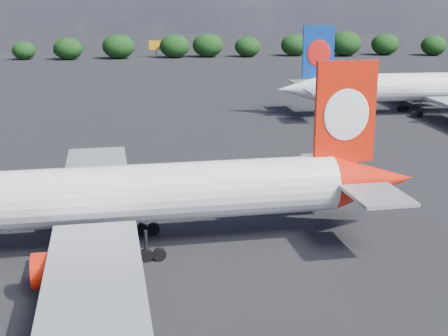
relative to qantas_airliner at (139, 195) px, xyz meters
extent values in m
plane|color=black|center=(-9.58, 43.20, -4.58)|extent=(500.00, 500.00, 0.00)
cylinder|color=white|center=(-1.61, -0.13, 0.15)|extent=(36.23, 7.54, 4.73)
cone|color=red|center=(20.09, 1.58, 0.15)|extent=(7.92, 5.31, 4.73)
cube|color=red|center=(17.26, 1.36, 6.21)|extent=(5.23, 0.88, 8.52)
ellipsoid|color=white|center=(17.29, 1.08, 6.04)|extent=(3.98, 0.50, 4.35)
ellipsoid|color=white|center=(17.24, 1.64, 6.04)|extent=(3.98, 0.50, 4.35)
cube|color=#919498|center=(18.62, -3.76, 0.53)|extent=(4.69, 6.00, 0.28)
cube|color=#919498|center=(17.80, 6.62, 0.53)|extent=(4.69, 6.00, 0.28)
cube|color=#919498|center=(-2.53, -12.54, -1.36)|extent=(7.62, 19.35, 0.52)
cube|color=#919498|center=(-4.46, 11.99, -1.36)|extent=(7.62, 19.35, 0.52)
cylinder|color=red|center=(-4.79, -7.97, -2.60)|extent=(4.92, 2.92, 2.56)
cube|color=#919498|center=(-4.79, -7.97, -1.93)|extent=(2.10, 0.45, 1.14)
cylinder|color=red|center=(-5.98, 7.12, -2.60)|extent=(4.92, 2.92, 2.56)
cube|color=#919498|center=(-5.98, 7.12, -1.93)|extent=(2.10, 0.45, 1.14)
cylinder|color=black|center=(0.50, -2.81, -3.16)|extent=(0.28, 0.28, 2.37)
cylinder|color=black|center=(0.50, -2.81, -4.06)|extent=(1.07, 0.51, 1.04)
cylinder|color=black|center=(1.54, -2.73, -4.06)|extent=(1.07, 0.51, 1.04)
cylinder|color=black|center=(0.06, 2.85, -3.16)|extent=(0.28, 0.28, 2.37)
cylinder|color=black|center=(0.06, 2.85, -4.06)|extent=(1.07, 0.51, 1.04)
cylinder|color=black|center=(1.09, 2.93, -4.06)|extent=(1.07, 0.51, 1.04)
cylinder|color=white|center=(48.24, 55.17, 0.25)|extent=(36.83, 5.59, 4.83)
cone|color=white|center=(26.01, 54.71, 0.25)|extent=(7.83, 4.99, 4.83)
cube|color=navy|center=(28.91, 54.77, 6.44)|extent=(5.33, 0.59, 8.70)
ellipsoid|color=red|center=(28.92, 54.48, 6.26)|extent=(4.06, 0.28, 4.45)
ellipsoid|color=red|center=(28.91, 55.06, 6.26)|extent=(4.06, 0.28, 4.45)
cube|color=#919498|center=(28.05, 49.44, 0.64)|extent=(4.47, 5.89, 0.29)
cube|color=#919498|center=(27.84, 60.07, 0.64)|extent=(4.47, 5.89, 0.29)
cube|color=#919498|center=(49.92, 67.77, -1.30)|extent=(6.68, 19.46, 0.53)
cylinder|color=#919498|center=(51.95, 62.98, -2.55)|extent=(4.89, 2.71, 2.61)
cube|color=#919498|center=(51.95, 62.98, -1.88)|extent=(2.13, 0.33, 1.16)
cylinder|color=black|center=(46.37, 52.23, -3.13)|extent=(0.28, 0.28, 2.42)
cylinder|color=black|center=(46.37, 52.23, -4.05)|extent=(1.07, 0.46, 1.06)
cylinder|color=black|center=(45.31, 52.21, -4.05)|extent=(1.07, 0.46, 1.06)
cylinder|color=black|center=(46.25, 58.03, -3.13)|extent=(0.28, 0.28, 2.42)
cylinder|color=black|center=(46.25, 58.03, -4.05)|extent=(1.07, 0.46, 1.06)
cylinder|color=black|center=(45.19, 58.01, -4.05)|extent=(1.07, 0.46, 1.06)
cube|color=#14671F|center=(-27.58, 159.20, -1.38)|extent=(6.00, 0.30, 2.60)
cylinder|color=#94979C|center=(-30.08, 159.20, -3.58)|extent=(0.20, 0.20, 2.00)
cylinder|color=#94979C|center=(-25.08, 159.20, -3.58)|extent=(0.20, 0.20, 2.00)
cube|color=orange|center=(2.42, 165.20, -0.58)|extent=(5.00, 0.30, 3.00)
cylinder|color=#94979C|center=(2.42, 165.20, -3.33)|extent=(0.30, 0.30, 2.50)
ellipsoid|color=black|center=(-40.21, 161.13, -1.68)|extent=(7.56, 6.39, 5.81)
ellipsoid|color=black|center=(-25.94, 159.27, -1.03)|extent=(9.25, 7.83, 7.11)
ellipsoid|color=black|center=(-9.98, 160.68, -0.60)|extent=(10.36, 8.76, 7.97)
ellipsoid|color=black|center=(8.40, 161.86, -0.75)|extent=(9.96, 8.43, 7.66)
ellipsoid|color=black|center=(19.58, 163.32, -0.63)|extent=(10.27, 8.69, 7.90)
ellipsoid|color=black|center=(32.99, 162.39, -1.19)|extent=(8.82, 7.46, 6.78)
ellipsoid|color=black|center=(49.51, 164.11, -0.91)|extent=(9.55, 8.08, 7.34)
ellipsoid|color=black|center=(66.63, 161.78, -0.38)|extent=(10.93, 9.25, 8.40)
ellipsoid|color=black|center=(81.41, 163.80, -0.86)|extent=(9.67, 8.19, 7.44)
ellipsoid|color=black|center=(97.53, 160.35, -1.14)|extent=(8.95, 7.58, 6.89)
camera|label=1|loc=(1.58, -48.39, 15.61)|focal=50.00mm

